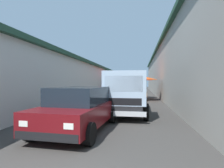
{
  "coord_description": "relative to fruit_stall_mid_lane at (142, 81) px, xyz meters",
  "views": [
    {
      "loc": [
        -1.8,
        -1.43,
        1.63
      ],
      "look_at": [
        10.23,
        0.48,
        1.49
      ],
      "focal_mm": 28.77,
      "sensor_mm": 36.0,
      "label": 1
    }
  ],
  "objects": [
    {
      "name": "parked_scooter",
      "position": [
        -3.38,
        4.17,
        -1.28
      ],
      "size": [
        1.69,
        0.41,
        1.14
      ],
      "color": "black",
      "rests_on": "ground"
    },
    {
      "name": "fruit_stall_near_right",
      "position": [
        2.24,
        0.13,
        -0.06
      ],
      "size": [
        2.29,
        2.29,
        2.26
      ],
      "color": "#9E9EA3",
      "rests_on": "ground"
    },
    {
      "name": "fruit_stall_mid_lane",
      "position": [
        0.0,
        0.0,
        0.0
      ],
      "size": [
        2.67,
        2.67,
        2.23
      ],
      "color": "#9E9EA3",
      "rests_on": "ground"
    },
    {
      "name": "building_left_whitewash",
      "position": [
        1.66,
        8.36,
        0.05
      ],
      "size": [
        49.8,
        7.5,
        3.54
      ],
      "color": "silver",
      "rests_on": "ground"
    },
    {
      "name": "building_right_concrete",
      "position": [
        1.66,
        -5.15,
        0.92
      ],
      "size": [
        49.8,
        7.5,
        5.28
      ],
      "color": "#A39E93",
      "rests_on": "ground"
    },
    {
      "name": "fruit_stall_far_left",
      "position": [
        5.05,
        2.98,
        0.16
      ],
      "size": [
        2.44,
        2.44,
        2.47
      ],
      "color": "#9E9EA3",
      "rests_on": "ground"
    },
    {
      "name": "delivery_truck",
      "position": [
        -7.5,
        0.8,
        -0.69
      ],
      "size": [
        4.94,
        2.02,
        2.08
      ],
      "color": "black",
      "rests_on": "ground"
    },
    {
      "name": "vendor_by_crates",
      "position": [
        3.55,
        3.67,
        -0.85
      ],
      "size": [
        0.45,
        0.49,
        1.55
      ],
      "color": "#232328",
      "rests_on": "ground"
    },
    {
      "name": "ground",
      "position": [
        -0.59,
        1.6,
        -1.73
      ],
      "size": [
        90.0,
        90.0,
        0.0
      ],
      "primitive_type": "plane",
      "color": "#3D3A38"
    },
    {
      "name": "hatchback_car",
      "position": [
        -10.06,
        2.23,
        -0.99
      ],
      "size": [
        4.01,
        2.12,
        1.45
      ],
      "color": "#600F14",
      "rests_on": "ground"
    }
  ]
}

